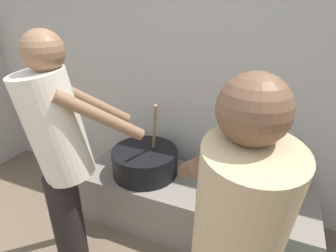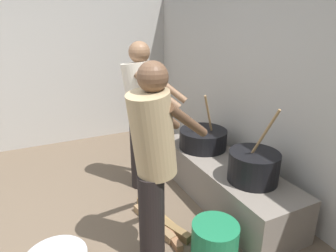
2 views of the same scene
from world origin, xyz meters
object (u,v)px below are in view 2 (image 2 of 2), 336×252
cook_in_tan_shirt (153,157)px  cooking_pot_main (253,166)px  cooking_pot_secondary (203,139)px  cook_in_cream_shirt (141,109)px  bucket_green_plastic (215,242)px

cook_in_tan_shirt → cooking_pot_main: bearing=92.9°
cooking_pot_secondary → cook_in_cream_shirt: cook_in_cream_shirt is taller
cook_in_tan_shirt → cooking_pot_secondary: bearing=131.9°
cook_in_tan_shirt → cook_in_cream_shirt: cook_in_cream_shirt is taller
cooking_pot_main → bucket_green_plastic: bearing=-64.7°
cooking_pot_secondary → cook_in_tan_shirt: size_ratio=0.42×
cook_in_tan_shirt → bucket_green_plastic: cook_in_tan_shirt is taller
cook_in_tan_shirt → bucket_green_plastic: 0.89m
cooking_pot_main → cooking_pot_secondary: cooking_pot_main is taller
cooking_pot_main → cooking_pot_secondary: size_ratio=1.10×
cooking_pot_main → cook_in_tan_shirt: cook_in_tan_shirt is taller
cooking_pot_secondary → cook_in_tan_shirt: 1.38m
cook_in_cream_shirt → bucket_green_plastic: (1.30, 0.12, -0.78)m
cook_in_cream_shirt → bucket_green_plastic: bearing=5.1°
cooking_pot_secondary → cook_in_tan_shirt: bearing=-48.1°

